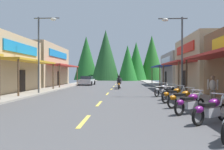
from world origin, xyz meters
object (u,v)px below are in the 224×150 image
Objects in this scene: rider_cruising_trailing at (119,82)px; parked_car_curbside at (87,81)px; motorcycle_parked_right_4 at (174,95)px; streetlamp_right at (177,45)px; motorcycle_parked_right_3 at (183,98)px; streetlamp_left at (42,44)px; motorcycle_parked_right_5 at (170,92)px; motorcycle_parked_right_1 at (211,110)px; pedestrian_waiting at (213,88)px; motorcycle_parked_right_6 at (162,90)px; rider_cruising_lead at (119,83)px; motorcycle_parked_right_2 at (190,103)px.

rider_cruising_trailing is 0.49× the size of parked_car_curbside.
parked_car_curbside reaches higher than motorcycle_parked_right_4.
streetlamp_right reaches higher than motorcycle_parked_right_4.
streetlamp_left is at bearing 111.35° from motorcycle_parked_right_3.
motorcycle_parked_right_5 is at bearing -19.81° from streetlamp_left.
motorcycle_parked_right_1 is 1.06× the size of pedestrian_waiting.
parked_car_curbside is at bearing 65.38° from motorcycle_parked_right_6.
motorcycle_parked_right_4 is 4.02m from motorcycle_parked_right_6.
parked_car_curbside is at bearing 65.03° from motorcycle_parked_right_5.
motorcycle_parked_right_3 is 25.26m from parked_car_curbside.
streetlamp_left is 3.09× the size of rider_cruising_trailing.
motorcycle_parked_right_4 is 1.81m from motorcycle_parked_right_5.
pedestrian_waiting is (1.84, -2.76, 0.47)m from motorcycle_parked_right_5.
streetlamp_right is 3.26× the size of motorcycle_parked_right_3.
parked_car_curbside is at bearing 34.30° from rider_cruising_lead.
motorcycle_parked_right_4 is (0.18, 4.00, 0.00)m from motorcycle_parked_right_2.
rider_cruising_lead is 10.34m from parked_car_curbside.
motorcycle_parked_right_4 is at bearing -163.18° from rider_cruising_trailing.
motorcycle_parked_right_2 is at bearing -126.47° from motorcycle_parked_right_4.
motorcycle_parked_right_6 is 0.80× the size of rider_cruising_trailing.
parked_car_curbside reaches higher than motorcycle_parked_right_2.
streetlamp_left reaches higher than motorcycle_parked_right_4.
pedestrian_waiting is at bearing -60.46° from motorcycle_parked_right_4.
motorcycle_parked_right_3 is (0.16, 1.91, 0.00)m from motorcycle_parked_right_2.
motorcycle_parked_right_2 is 8.01m from motorcycle_parked_right_6.
rider_cruising_trailing reaches higher than motorcycle_parked_right_5.
motorcycle_parked_right_4 is 23.32m from parked_car_curbside.
streetlamp_left is 1.53× the size of parked_car_curbside.
motorcycle_parked_right_5 is 13.85m from rider_cruising_trailing.
motorcycle_parked_right_1 and motorcycle_parked_right_2 have the same top height.
motorcycle_parked_right_5 is at bearing -154.37° from parked_car_curbside.
motorcycle_parked_right_5 is at bearing 53.66° from motorcycle_parked_right_4.
motorcycle_parked_right_6 is (9.94, -1.44, -3.80)m from streetlamp_left.
motorcycle_parked_right_6 is 0.40× the size of parked_car_curbside.
motorcycle_parked_right_3 is 17.61m from rider_cruising_trailing.
pedestrian_waiting reaches higher than rider_cruising_lead.
parked_car_curbside is (-5.06, 6.47, 0.03)m from rider_cruising_trailing.
motorcycle_parked_right_5 is at bearing 57.61° from pedestrian_waiting.
rider_cruising_trailing is at bearing 7.17° from rider_cruising_lead.
motorcycle_parked_right_1 is 28.90m from parked_car_curbside.
rider_cruising_trailing is (-3.76, 21.05, 0.17)m from motorcycle_parked_right_1.
streetlamp_right is 2.85× the size of rider_cruising_lead.
streetlamp_right is 3.70× the size of pedestrian_waiting.
rider_cruising_lead is at bearing 71.99° from motorcycle_parked_right_4.
streetlamp_left reaches higher than motorcycle_parked_right_1.
motorcycle_parked_right_3 is (-0.03, 3.84, 0.00)m from motorcycle_parked_right_1.
motorcycle_parked_right_3 is at bearing -162.06° from rider_cruising_lead.
streetlamp_left reaches higher than rider_cruising_trailing.
streetlamp_left is 16.58m from parked_car_curbside.
motorcycle_parked_right_3 is 1.02× the size of motorcycle_parked_right_4.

